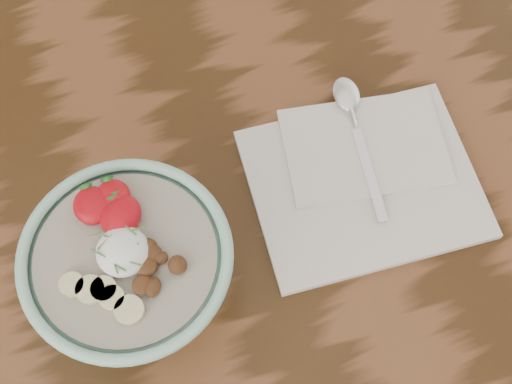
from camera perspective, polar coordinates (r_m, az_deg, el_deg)
table at (r=89.69cm, az=-12.87°, el=-10.91°), size 160.00×90.00×75.00cm
breakfast_bowl at (r=73.48cm, az=-9.91°, el=-6.14°), size 20.91×20.91×13.68cm
napkin at (r=84.42cm, az=8.61°, el=1.30°), size 28.19×24.31×1.59cm
spoon at (r=86.66cm, az=7.68°, el=6.26°), size 5.80×19.47×1.02cm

